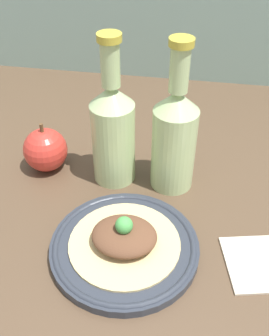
{
  "coord_description": "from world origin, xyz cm",
  "views": [
    {
      "loc": [
        11.96,
        -48.79,
        49.61
      ],
      "look_at": [
        3.7,
        -0.59,
        9.84
      ],
      "focal_mm": 42.0,
      "sensor_mm": 36.0,
      "label": 1
    }
  ],
  "objects_px": {
    "plate": "(125,246)",
    "apple": "(45,150)",
    "plated_food": "(124,238)",
    "cider_bottle_right": "(174,136)",
    "cider_bottle_left": "(113,130)"
  },
  "relations": [
    {
      "from": "cider_bottle_left",
      "to": "apple",
      "type": "bearing_deg",
      "value": 177.99
    },
    {
      "from": "plated_food",
      "to": "cider_bottle_right",
      "type": "height_order",
      "value": "cider_bottle_right"
    },
    {
      "from": "plate",
      "to": "apple",
      "type": "bearing_deg",
      "value": 136.31
    },
    {
      "from": "plated_food",
      "to": "plate",
      "type": "bearing_deg",
      "value": -90.0
    },
    {
      "from": "plate",
      "to": "apple",
      "type": "xyz_separation_m",
      "value": [
        -0.19,
        0.18,
        0.03
      ]
    },
    {
      "from": "plate",
      "to": "cider_bottle_right",
      "type": "xyz_separation_m",
      "value": [
        0.06,
        0.18,
        0.1
      ]
    },
    {
      "from": "plate",
      "to": "apple",
      "type": "relative_size",
      "value": 2.31
    },
    {
      "from": "plate",
      "to": "cider_bottle_left",
      "type": "relative_size",
      "value": 0.84
    },
    {
      "from": "plate",
      "to": "plated_food",
      "type": "distance_m",
      "value": 0.02
    },
    {
      "from": "cider_bottle_right",
      "to": "plated_food",
      "type": "bearing_deg",
      "value": -107.57
    },
    {
      "from": "plated_food",
      "to": "cider_bottle_right",
      "type": "relative_size",
      "value": 0.62
    },
    {
      "from": "plated_food",
      "to": "cider_bottle_right",
      "type": "distance_m",
      "value": 0.2
    },
    {
      "from": "plate",
      "to": "cider_bottle_right",
      "type": "relative_size",
      "value": 0.84
    },
    {
      "from": "plated_food",
      "to": "apple",
      "type": "bearing_deg",
      "value": 136.31
    },
    {
      "from": "cider_bottle_left",
      "to": "apple",
      "type": "distance_m",
      "value": 0.15
    }
  ]
}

